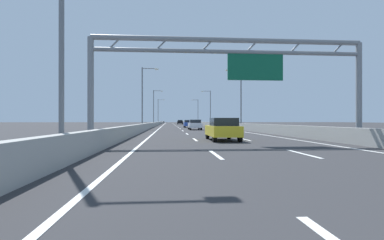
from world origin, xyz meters
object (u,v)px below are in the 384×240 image
(streetlamp_left_far, at_px, (154,105))
(green_car, at_px, (190,122))
(sign_gantry, at_px, (233,62))
(blue_car, at_px, (189,124))
(white_car, at_px, (195,125))
(streetlamp_right_distant, at_px, (197,110))
(streetlamp_right_far, at_px, (210,106))
(streetlamp_left_mid, at_px, (144,94))
(black_car, at_px, (180,122))
(streetlamp_left_distant, at_px, (159,110))
(yellow_car, at_px, (223,129))
(streetlamp_right_mid, at_px, (240,95))
(streetlamp_left_near, at_px, (68,14))

(streetlamp_left_far, xyz_separation_m, green_car, (11.23, 23.88, -4.62))
(sign_gantry, xyz_separation_m, green_car, (3.56, 85.33, -4.08))
(streetlamp_left_far, distance_m, blue_car, 25.19)
(green_car, xyz_separation_m, white_car, (-3.61, -60.29, -0.03))
(streetlamp_right_distant, bearing_deg, streetlamp_left_far, -113.91)
(blue_car, bearing_deg, white_car, -89.79)
(blue_car, bearing_deg, green_car, 85.59)
(sign_gantry, relative_size, streetlamp_left_far, 1.76)
(streetlamp_right_distant, xyz_separation_m, blue_car, (-7.36, -57.26, -4.64))
(sign_gantry, bearing_deg, white_car, 90.12)
(streetlamp_right_distant, distance_m, white_car, 70.63)
(streetlamp_right_far, bearing_deg, streetlamp_left_far, 180.00)
(sign_gantry, xyz_separation_m, streetlamp_right_far, (7.26, 61.46, 0.54))
(streetlamp_left_far, height_order, green_car, streetlamp_left_far)
(streetlamp_left_mid, xyz_separation_m, streetlamp_left_far, (0.00, 33.68, 0.00))
(streetlamp_left_far, bearing_deg, sign_gantry, -82.89)
(black_car, bearing_deg, streetlamp_left_mid, -97.97)
(streetlamp_left_distant, distance_m, yellow_car, 93.21)
(streetlamp_right_mid, bearing_deg, yellow_car, -106.35)
(sign_gantry, height_order, blue_car, sign_gantry)
(sign_gantry, distance_m, streetlamp_left_far, 61.93)
(streetlamp_right_mid, xyz_separation_m, black_car, (-7.22, 55.06, -4.63))
(streetlamp_left_far, bearing_deg, black_car, 70.17)
(yellow_car, bearing_deg, streetlamp_left_near, -132.19)
(streetlamp_right_mid, distance_m, streetlamp_right_distant, 67.36)
(streetlamp_left_near, distance_m, white_car, 32.21)
(sign_gantry, height_order, streetlamp_left_near, streetlamp_left_near)
(streetlamp_left_mid, distance_m, white_car, 9.33)
(streetlamp_left_mid, xyz_separation_m, white_car, (7.62, -2.73, -4.64))
(blue_car, height_order, black_car, black_car)
(streetlamp_left_mid, bearing_deg, streetlamp_right_mid, 0.00)
(streetlamp_left_near, height_order, streetlamp_left_distant, same)
(streetlamp_left_distant, bearing_deg, green_car, -41.12)
(blue_car, bearing_deg, streetlamp_left_distant, 97.53)
(streetlamp_right_far, xyz_separation_m, white_car, (-7.31, -36.41, -4.64))
(streetlamp_right_far, distance_m, green_car, 24.60)
(streetlamp_right_mid, bearing_deg, streetlamp_right_distant, 90.00)
(streetlamp_left_distant, bearing_deg, black_car, -57.93)
(streetlamp_left_mid, xyz_separation_m, yellow_car, (7.47, -25.44, -4.61))
(black_car, bearing_deg, streetlamp_left_near, -94.97)
(streetlamp_right_distant, relative_size, green_car, 2.16)
(sign_gantry, xyz_separation_m, streetlamp_left_mid, (-7.67, 27.77, 0.54))
(streetlamp_right_mid, bearing_deg, sign_gantry, -104.65)
(streetlamp_right_mid, distance_m, streetlamp_right_far, 33.68)
(sign_gantry, distance_m, streetlamp_right_distant, 95.41)
(streetlamp_right_mid, distance_m, black_car, 55.72)
(streetlamp_left_mid, xyz_separation_m, blue_car, (7.57, 10.11, -4.64))
(streetlamp_left_distant, bearing_deg, blue_car, -82.47)
(white_car, height_order, yellow_car, yellow_car)
(streetlamp_left_near, xyz_separation_m, streetlamp_left_distant, (0.00, 101.04, 0.00))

